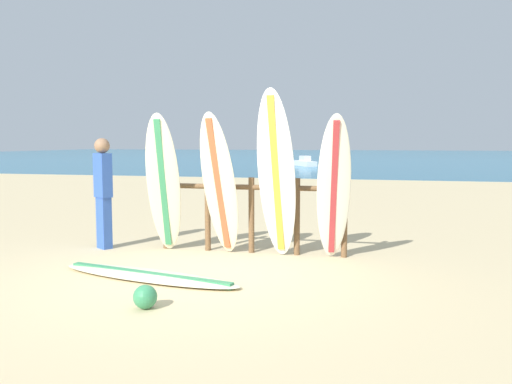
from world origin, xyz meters
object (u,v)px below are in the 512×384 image
(surfboard_rack, at_px, (251,207))
(surfboard_leaning_center_left, at_px, (276,176))
(small_boat_offshore, at_px, (305,162))
(beach_ball, at_px, (145,297))
(surfboard_leaning_left, at_px, (219,185))
(surfboard_leaning_center, at_px, (334,190))
(surfboard_leaning_far_left, at_px, (163,184))
(beachgoer_standing, at_px, (103,188))
(surfboard_lying_on_sand, at_px, (148,275))

(surfboard_rack, distance_m, surfboard_leaning_center_left, 0.80)
(small_boat_offshore, height_order, beach_ball, small_boat_offshore)
(surfboard_leaning_left, distance_m, beach_ball, 2.76)
(surfboard_leaning_center, relative_size, small_boat_offshore, 0.73)
(surfboard_rack, bearing_deg, small_boat_offshore, 96.65)
(surfboard_leaning_far_left, relative_size, small_boat_offshore, 0.75)
(surfboard_rack, relative_size, surfboard_leaning_left, 1.37)
(surfboard_leaning_center, height_order, beach_ball, surfboard_leaning_center)
(beachgoer_standing, distance_m, beach_ball, 3.44)
(surfboard_rack, height_order, surfboard_leaning_center, surfboard_leaning_center)
(surfboard_rack, relative_size, surfboard_lying_on_sand, 1.10)
(surfboard_leaning_far_left, relative_size, beachgoer_standing, 1.21)
(beachgoer_standing, bearing_deg, surfboard_leaning_center, -3.04)
(surfboard_leaning_center, distance_m, beachgoer_standing, 3.67)
(surfboard_leaning_far_left, height_order, surfboard_leaning_left, surfboard_leaning_left)
(surfboard_rack, distance_m, surfboard_lying_on_sand, 2.12)
(small_boat_offshore, bearing_deg, surfboard_leaning_left, -84.23)
(surfboard_leaning_center_left, bearing_deg, beachgoer_standing, 177.10)
(beach_ball, bearing_deg, surfboard_leaning_far_left, 109.34)
(surfboard_lying_on_sand, relative_size, small_boat_offshore, 0.93)
(surfboard_leaning_far_left, bearing_deg, surfboard_rack, 14.29)
(surfboard_leaning_far_left, relative_size, surfboard_lying_on_sand, 0.80)
(small_boat_offshore, bearing_deg, surfboard_lying_on_sand, -85.41)
(surfboard_lying_on_sand, distance_m, beach_ball, 1.25)
(surfboard_leaning_center, distance_m, beach_ball, 3.14)
(surfboard_lying_on_sand, xyz_separation_m, beachgoer_standing, (-1.48, 1.55, 0.94))
(surfboard_rack, height_order, surfboard_leaning_far_left, surfboard_leaning_far_left)
(surfboard_rack, distance_m, small_boat_offshore, 28.86)
(surfboard_leaning_center_left, height_order, beachgoer_standing, surfboard_leaning_center_left)
(surfboard_leaning_left, bearing_deg, surfboard_lying_on_sand, -108.40)
(small_boat_offshore, relative_size, beach_ball, 11.53)
(surfboard_leaning_left, height_order, small_boat_offshore, surfboard_leaning_left)
(surfboard_leaning_far_left, xyz_separation_m, surfboard_leaning_center, (2.60, -0.11, -0.02))
(small_boat_offshore, bearing_deg, surfboard_leaning_center, -80.96)
(surfboard_leaning_center_left, bearing_deg, small_boat_offshore, 97.47)
(surfboard_leaning_left, height_order, surfboard_lying_on_sand, surfboard_leaning_left)
(surfboard_leaning_left, relative_size, beach_ball, 8.62)
(surfboard_leaning_far_left, bearing_deg, beach_ball, -70.66)
(surfboard_leaning_far_left, relative_size, surfboard_leaning_center_left, 0.87)
(surfboard_leaning_left, height_order, beachgoer_standing, surfboard_leaning_left)
(surfboard_leaning_center_left, xyz_separation_m, surfboard_lying_on_sand, (-1.36, -1.41, -1.19))
(beachgoer_standing, relative_size, small_boat_offshore, 0.62)
(beachgoer_standing, bearing_deg, surfboard_leaning_left, -2.80)
(surfboard_leaning_center_left, xyz_separation_m, beachgoer_standing, (-2.84, 0.14, -0.25))
(surfboard_rack, xyz_separation_m, surfboard_lying_on_sand, (-0.89, -1.80, -0.67))
(surfboard_leaning_left, xyz_separation_m, surfboard_leaning_center_left, (0.88, -0.05, 0.15))
(beach_ball, bearing_deg, surfboard_lying_on_sand, 113.89)
(surfboard_rack, distance_m, surfboard_leaning_left, 0.65)
(surfboard_leaning_left, bearing_deg, beachgoer_standing, 177.20)
(surfboard_leaning_center_left, relative_size, surfboard_leaning_center, 1.17)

